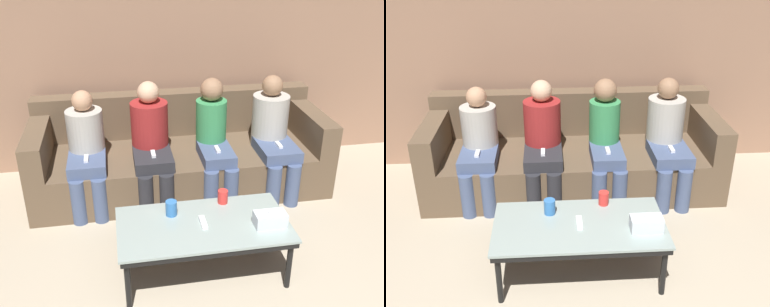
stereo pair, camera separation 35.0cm
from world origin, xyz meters
The scene contains 11 objects.
wall_back centered at (0.00, 3.74, 1.30)m, with size 12.00×0.06×2.60m.
couch centered at (0.00, 3.18, 0.30)m, with size 2.74×0.99×0.85m.
coffee_table centered at (-0.03, 1.85, 0.38)m, with size 1.20×0.63×0.42m.
cup_near_left centered at (0.16, 2.09, 0.47)m, with size 0.08×0.08×0.10m.
cup_near_right centered at (-0.24, 2.00, 0.47)m, with size 0.08×0.08×0.11m.
tissue_box centered at (0.42, 1.75, 0.47)m, with size 0.22×0.12×0.13m.
game_remote centered at (-0.03, 1.85, 0.43)m, with size 0.04×0.15×0.02m.
seated_person_left_end centered at (-0.85, 2.96, 0.55)m, with size 0.32×0.64×1.04m.
seated_person_mid_left centered at (-0.28, 2.97, 0.58)m, with size 0.34×0.67×1.09m.
seated_person_mid_right centered at (0.28, 2.94, 0.57)m, with size 0.31×0.65×1.09m.
seated_person_right_end centered at (0.85, 2.96, 0.58)m, with size 0.34×0.70×1.09m.
Camera 1 is at (-0.57, -0.69, 2.23)m, focal length 42.00 mm.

